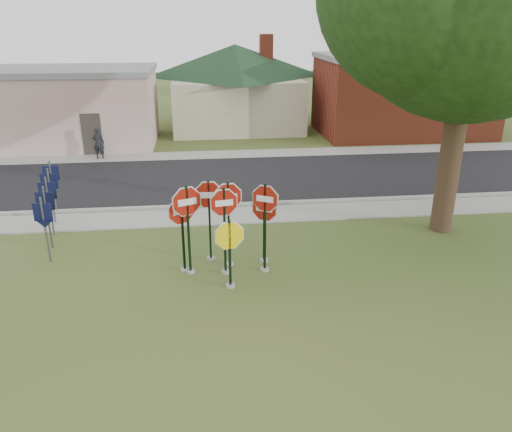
{
  "coord_description": "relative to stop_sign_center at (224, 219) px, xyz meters",
  "views": [
    {
      "loc": [
        -0.51,
        -11.27,
        6.62
      ],
      "look_at": [
        1.03,
        2.0,
        1.36
      ],
      "focal_mm": 35.0,
      "sensor_mm": 36.0,
      "label": 1
    }
  ],
  "objects": [
    {
      "name": "ground",
      "position": [
        -0.08,
        -1.2,
        -1.63
      ],
      "size": [
        120.0,
        120.0,
        0.0
      ],
      "primitive_type": "plane",
      "color": "#334B1C",
      "rests_on": "ground"
    },
    {
      "name": "road",
      "position": [
        -0.08,
        8.8,
        -1.61
      ],
      "size": [
        60.0,
        7.0,
        0.04
      ],
      "primitive_type": "cube",
      "color": "black",
      "rests_on": "ground"
    },
    {
      "name": "sidewalk_near",
      "position": [
        -0.08,
        4.3,
        -1.6
      ],
      "size": [
        60.0,
        1.6,
        0.06
      ],
      "primitive_type": "cube",
      "color": "#97978F",
      "rests_on": "ground"
    },
    {
      "name": "stop_sign_far_right",
      "position": [
        1.16,
        0.58,
        -0.31
      ],
      "size": [
        0.93,
        0.54,
        2.2
      ],
      "color": "gray",
      "rests_on": "ground"
    },
    {
      "name": "building_brick",
      "position": [
        11.92,
        17.3,
        0.77
      ],
      "size": [
        10.2,
        6.2,
        4.75
      ],
      "color": "maroon",
      "rests_on": "ground"
    },
    {
      "name": "bg_tree_right",
      "position": [
        21.92,
        24.8,
        3.95
      ],
      "size": [
        5.6,
        5.6,
        8.4
      ],
      "color": "#312316",
      "rests_on": "ground"
    },
    {
      "name": "stop_sign_right",
      "position": [
        1.11,
        0.01,
        0.04
      ],
      "size": [
        0.92,
        0.52,
        2.68
      ],
      "color": "gray",
      "rests_on": "ground"
    },
    {
      "name": "stop_sign_far_left",
      "position": [
        -1.14,
        0.25,
        -0.18
      ],
      "size": [
        0.98,
        0.49,
        2.36
      ],
      "color": "gray",
      "rests_on": "ground"
    },
    {
      "name": "stop_sign_center",
      "position": [
        0.0,
        0.0,
        0.0
      ],
      "size": [
        1.04,
        0.24,
        2.62
      ],
      "color": "gray",
      "rests_on": "ground"
    },
    {
      "name": "stop_sign_back_left",
      "position": [
        -0.38,
        0.86,
        -0.02
      ],
      "size": [
        1.1,
        0.24,
        2.59
      ],
      "color": "gray",
      "rests_on": "ground"
    },
    {
      "name": "stop_sign_yellow",
      "position": [
        0.08,
        -0.81,
        -0.44
      ],
      "size": [
        1.06,
        0.24,
        2.03
      ],
      "color": "gray",
      "rests_on": "ground"
    },
    {
      "name": "stop_sign_left",
      "position": [
        -0.98,
        0.13,
        0.07
      ],
      "size": [
        1.06,
        0.44,
        2.69
      ],
      "color": "gray",
      "rests_on": "ground"
    },
    {
      "name": "building_house",
      "position": [
        1.93,
        20.8,
        2.02
      ],
      "size": [
        11.6,
        11.6,
        6.2
      ],
      "color": "beige",
      "rests_on": "ground"
    },
    {
      "name": "pedestrian",
      "position": [
        -5.63,
        12.97,
        -0.78
      ],
      "size": [
        0.6,
        0.41,
        1.59
      ],
      "primitive_type": "imported",
      "rotation": [
        0.0,
        0.0,
        3.19
      ],
      "color": "black",
      "rests_on": "sidewalk_far"
    },
    {
      "name": "route_sign_row",
      "position": [
        -5.48,
        3.3,
        -0.41
      ],
      "size": [
        1.43,
        4.63,
        2.0
      ],
      "color": "#59595E",
      "rests_on": "ground"
    },
    {
      "name": "building_stucco",
      "position": [
        -9.07,
        16.8,
        0.52
      ],
      "size": [
        12.2,
        6.2,
        4.2
      ],
      "color": "beige",
      "rests_on": "ground"
    },
    {
      "name": "sidewalk_far",
      "position": [
        -0.08,
        13.1,
        -1.6
      ],
      "size": [
        60.0,
        1.6,
        0.06
      ],
      "primitive_type": "cube",
      "color": "#97978F",
      "rests_on": "ground"
    },
    {
      "name": "stop_sign_back_right",
      "position": [
        0.14,
        0.47,
        0.02
      ],
      "size": [
        1.08,
        0.24,
        2.64
      ],
      "color": "gray",
      "rests_on": "ground"
    },
    {
      "name": "curb",
      "position": [
        -0.08,
        5.3,
        -1.56
      ],
      "size": [
        60.0,
        0.2,
        0.14
      ],
      "primitive_type": "cube",
      "color": "#97978F",
      "rests_on": "ground"
    }
  ]
}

